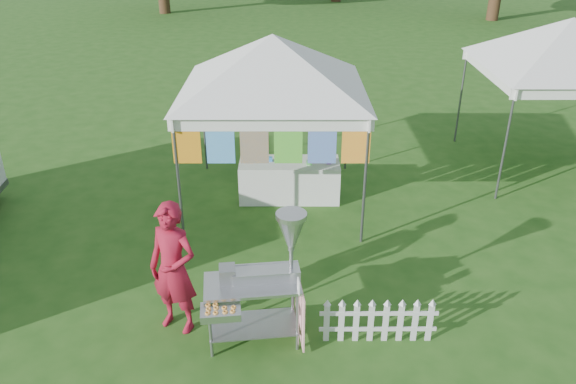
{
  "coord_description": "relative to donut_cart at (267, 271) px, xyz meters",
  "views": [
    {
      "loc": [
        0.24,
        -5.6,
        4.79
      ],
      "look_at": [
        0.25,
        1.67,
        1.1
      ],
      "focal_mm": 35.0,
      "sensor_mm": 36.0,
      "label": 1
    }
  ],
  "objects": [
    {
      "name": "ground",
      "position": [
        -0.0,
        0.2,
        -1.02
      ],
      "size": [
        120.0,
        120.0,
        0.0
      ],
      "primitive_type": "plane",
      "color": "#234F16",
      "rests_on": "ground"
    },
    {
      "name": "canopy_main",
      "position": [
        -0.0,
        3.69,
        1.96
      ],
      "size": [
        4.24,
        4.24,
        3.45
      ],
      "color": "#59595E",
      "rests_on": "ground"
    },
    {
      "name": "canopy_right",
      "position": [
        5.5,
        5.2,
        1.97
      ],
      "size": [
        4.24,
        4.24,
        3.45
      ],
      "color": "#59595E",
      "rests_on": "ground"
    },
    {
      "name": "donut_cart",
      "position": [
        0.0,
        0.0,
        0.0
      ],
      "size": [
        1.25,
        0.98,
        1.74
      ],
      "rotation": [
        0.0,
        0.0,
        0.12
      ],
      "color": "gray",
      "rests_on": "ground"
    },
    {
      "name": "vendor",
      "position": [
        -1.15,
        0.25,
        -0.14
      ],
      "size": [
        0.75,
        0.64,
        1.76
      ],
      "primitive_type": "imported",
      "rotation": [
        0.0,
        0.0,
        -0.4
      ],
      "color": "maroon",
      "rests_on": "ground"
    },
    {
      "name": "picket_fence",
      "position": [
        1.34,
        -0.03,
        -0.74
      ],
      "size": [
        1.44,
        0.03,
        0.56
      ],
      "rotation": [
        0.0,
        0.0,
        0.0
      ],
      "color": "silver",
      "rests_on": "ground"
    },
    {
      "name": "display_table",
      "position": [
        0.27,
        3.81,
        -0.66
      ],
      "size": [
        1.8,
        0.7,
        0.72
      ],
      "primitive_type": "cube",
      "color": "white",
      "rests_on": "ground"
    }
  ]
}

